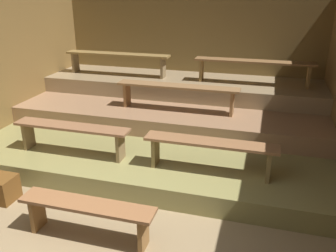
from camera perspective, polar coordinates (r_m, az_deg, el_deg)
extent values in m
cube|color=#8F7855|center=(5.90, -2.10, -5.34)|extent=(6.24, 5.82, 0.08)
cube|color=brown|center=(7.83, 3.61, 11.58)|extent=(6.24, 0.06, 2.55)
cube|color=brown|center=(6.79, -25.17, 8.05)|extent=(0.06, 5.82, 2.55)
cube|color=olive|center=(6.31, -0.53, -1.59)|extent=(5.44, 3.88, 0.29)
cube|color=#9A7352|center=(6.86, 1.18, 2.96)|extent=(5.44, 2.43, 0.29)
cube|color=#947D5B|center=(7.27, 2.28, 6.43)|extent=(5.44, 1.36, 0.29)
cube|color=#905E39|center=(4.03, -12.84, -12.12)|extent=(1.52, 0.29, 0.04)
cube|color=olive|center=(4.46, -20.05, -12.81)|extent=(0.05, 0.23, 0.41)
cube|color=olive|center=(3.93, -3.95, -16.53)|extent=(0.05, 0.23, 0.41)
cube|color=#916342|center=(5.35, -15.16, -0.09)|extent=(1.75, 0.29, 0.04)
cube|color=olive|center=(5.84, -21.34, -1.37)|extent=(0.05, 0.23, 0.41)
cube|color=olive|center=(5.11, -7.59, -3.28)|extent=(0.05, 0.23, 0.41)
cube|color=#90623E|center=(4.69, 6.78, -2.61)|extent=(1.75, 0.29, 0.04)
cube|color=olive|center=(4.94, -2.01, -4.00)|extent=(0.05, 0.23, 0.41)
cube|color=olive|center=(4.74, 15.74, -6.02)|extent=(0.05, 0.23, 0.41)
cube|color=olive|center=(6.15, 1.54, 6.35)|extent=(2.12, 0.29, 0.04)
cube|color=olive|center=(6.50, -6.55, 5.01)|extent=(0.05, 0.23, 0.41)
cube|color=olive|center=(6.06, 10.17, 3.57)|extent=(0.05, 0.23, 0.41)
cube|color=olive|center=(7.54, -8.09, 11.26)|extent=(2.20, 0.29, 0.04)
cube|color=olive|center=(8.03, -14.52, 9.79)|extent=(0.05, 0.23, 0.41)
cube|color=olive|center=(7.25, -0.79, 9.26)|extent=(0.05, 0.23, 0.41)
cube|color=brown|center=(6.92, 13.54, 9.96)|extent=(2.20, 0.29, 0.04)
cube|color=olive|center=(7.07, 5.36, 8.85)|extent=(0.05, 0.23, 0.41)
cube|color=olive|center=(6.99, 21.46, 7.31)|extent=(0.05, 0.23, 0.41)
cube|color=brown|center=(5.18, -24.89, -9.02)|extent=(0.33, 0.33, 0.33)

